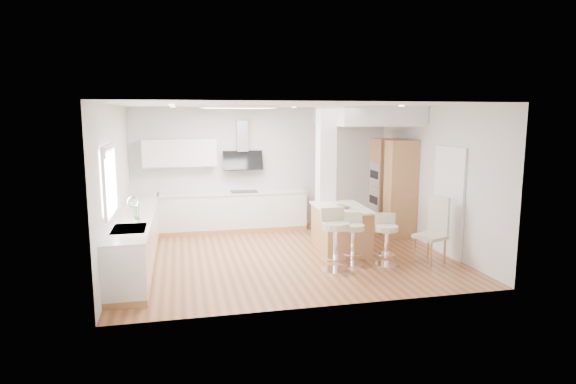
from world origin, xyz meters
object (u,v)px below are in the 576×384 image
object	(u,v)px
dining_chair	(434,228)
bar_stool_c	(386,237)
bar_stool_a	(335,236)
peninsula	(340,228)
bar_stool_b	(353,236)

from	to	relation	value
dining_chair	bar_stool_c	bearing A→B (deg)	156.12
bar_stool_c	bar_stool_a	bearing A→B (deg)	-162.60
peninsula	bar_stool_a	size ratio (longest dim) A/B	1.37
peninsula	bar_stool_c	size ratio (longest dim) A/B	1.62
bar_stool_c	dining_chair	size ratio (longest dim) A/B	0.76
peninsula	bar_stool_c	bearing A→B (deg)	-63.55
dining_chair	bar_stool_a	bearing A→B (deg)	160.03
bar_stool_b	dining_chair	xyz separation A→B (m)	(1.47, -0.19, 0.12)
peninsula	bar_stool_c	xyz separation A→B (m)	(0.48, -1.07, 0.07)
bar_stool_a	dining_chair	bearing A→B (deg)	0.56
peninsula	dining_chair	xyz separation A→B (m)	(1.38, -1.11, 0.20)
peninsula	bar_stool_b	xyz separation A→B (m)	(-0.09, -0.92, 0.08)
bar_stool_a	bar_stool_c	distance (m)	0.98
peninsula	bar_stool_b	world-z (taller)	peninsula
bar_stool_b	bar_stool_c	world-z (taller)	bar_stool_b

